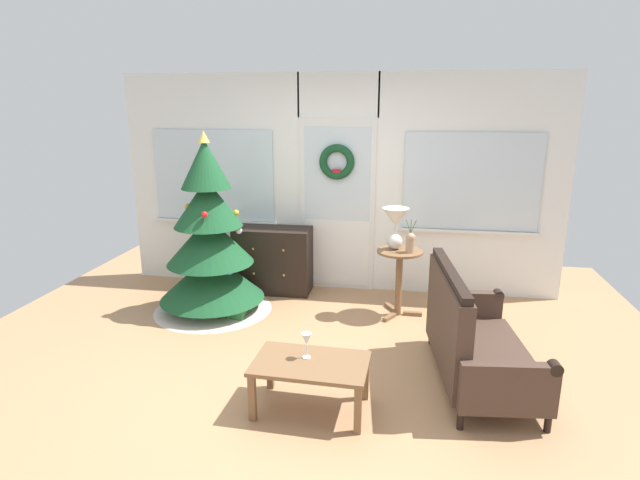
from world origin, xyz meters
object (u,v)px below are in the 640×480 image
object	(u,v)px
christmas_tree	(210,249)
wine_glass	(306,340)
settee_sofa	(470,338)
dresser_cabinet	(273,260)
coffee_table	(311,369)
table_lamp	(395,223)
side_table	(399,269)
gift_box	(237,312)
flower_vase	(410,241)

from	to	relation	value
christmas_tree	wine_glass	world-z (taller)	christmas_tree
settee_sofa	wine_glass	xyz separation A→B (m)	(-1.23, -0.56, 0.15)
christmas_tree	dresser_cabinet	bearing A→B (deg)	53.06
settee_sofa	coffee_table	xyz separation A→B (m)	(-1.19, -0.62, -0.04)
table_lamp	coffee_table	distance (m)	2.12
side_table	wine_glass	bearing A→B (deg)	-109.04
christmas_tree	side_table	xyz separation A→B (m)	(2.01, 0.20, -0.18)
coffee_table	dresser_cabinet	bearing A→B (deg)	110.87
settee_sofa	gift_box	world-z (taller)	settee_sofa
coffee_table	wine_glass	world-z (taller)	wine_glass
gift_box	table_lamp	bearing A→B (deg)	16.09
dresser_cabinet	flower_vase	xyz separation A→B (m)	(1.60, -0.54, 0.45)
side_table	dresser_cabinet	bearing A→B (deg)	162.13
christmas_tree	flower_vase	world-z (taller)	christmas_tree
christmas_tree	settee_sofa	xyz separation A→B (m)	(2.61, -1.08, -0.32)
coffee_table	gift_box	xyz separation A→B (m)	(-1.07, 1.47, -0.25)
side_table	gift_box	size ratio (longest dim) A/B	4.30
christmas_tree	settee_sofa	size ratio (longest dim) A/B	1.28
dresser_cabinet	flower_vase	bearing A→B (deg)	-18.77
dresser_cabinet	settee_sofa	xyz separation A→B (m)	(2.10, -1.77, -0.01)
christmas_tree	coffee_table	size ratio (longest dim) A/B	2.26
flower_vase	coffee_table	xyz separation A→B (m)	(-0.69, -1.84, -0.51)
wine_glass	dresser_cabinet	bearing A→B (deg)	110.43
gift_box	dresser_cabinet	bearing A→B (deg)	79.74
table_lamp	gift_box	bearing A→B (deg)	-163.91
christmas_tree	table_lamp	xyz separation A→B (m)	(1.95, 0.24, 0.31)
settee_sofa	wine_glass	distance (m)	1.36
christmas_tree	wine_glass	xyz separation A→B (m)	(1.38, -1.64, -0.16)
side_table	flower_vase	distance (m)	0.35
side_table	coffee_table	world-z (taller)	side_table
christmas_tree	dresser_cabinet	distance (m)	0.91
christmas_tree	side_table	bearing A→B (deg)	5.61
table_lamp	settee_sofa	bearing A→B (deg)	-63.47
settee_sofa	side_table	world-z (taller)	settee_sofa
christmas_tree	side_table	distance (m)	2.03
settee_sofa	gift_box	bearing A→B (deg)	159.27
coffee_table	wine_glass	distance (m)	0.21
coffee_table	wine_glass	xyz separation A→B (m)	(-0.04, 0.06, 0.20)
flower_vase	side_table	bearing A→B (deg)	149.04
table_lamp	flower_vase	size ratio (longest dim) A/B	1.26
table_lamp	flower_vase	bearing A→B (deg)	-32.01
christmas_tree	flower_vase	bearing A→B (deg)	3.73
side_table	settee_sofa	bearing A→B (deg)	-64.93
christmas_tree	settee_sofa	bearing A→B (deg)	-22.50
side_table	coffee_table	size ratio (longest dim) A/B	0.84
table_lamp	christmas_tree	bearing A→B (deg)	-173.06
settee_sofa	side_table	bearing A→B (deg)	115.07
wine_glass	settee_sofa	bearing A→B (deg)	24.42
dresser_cabinet	side_table	xyz separation A→B (m)	(1.50, -0.48, 0.12)
flower_vase	gift_box	distance (m)	1.95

